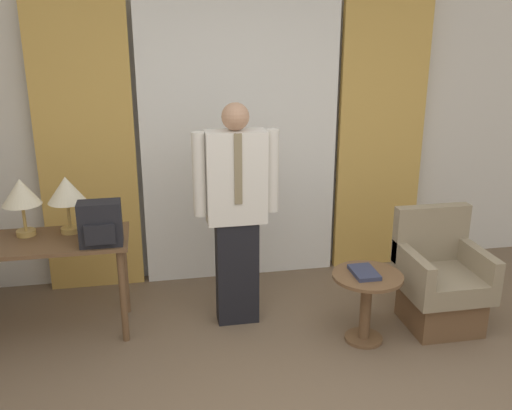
{
  "coord_description": "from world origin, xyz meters",
  "views": [
    {
      "loc": [
        -0.79,
        -2.13,
        2.3
      ],
      "look_at": [
        -0.05,
        1.71,
        1.01
      ],
      "focal_mm": 40.0,
      "sensor_mm": 36.0,
      "label": 1
    }
  ],
  "objects_px": {
    "person": "(236,208)",
    "table_lamp_left": "(21,194)",
    "book": "(364,272)",
    "backpack": "(100,224)",
    "desk": "(48,255)",
    "table_lamp_right": "(66,192)",
    "side_table": "(366,296)",
    "armchair": "(440,284)"
  },
  "relations": [
    {
      "from": "table_lamp_left",
      "to": "backpack",
      "type": "bearing_deg",
      "value": -27.81
    },
    {
      "from": "table_lamp_right",
      "to": "book",
      "type": "bearing_deg",
      "value": -17.57
    },
    {
      "from": "backpack",
      "to": "side_table",
      "type": "relative_size",
      "value": 0.6
    },
    {
      "from": "table_lamp_left",
      "to": "backpack",
      "type": "height_order",
      "value": "table_lamp_left"
    },
    {
      "from": "desk",
      "to": "person",
      "type": "xyz_separation_m",
      "value": [
        1.39,
        -0.08,
        0.3
      ]
    },
    {
      "from": "side_table",
      "to": "table_lamp_right",
      "type": "bearing_deg",
      "value": 162.36
    },
    {
      "from": "desk",
      "to": "side_table",
      "type": "xyz_separation_m",
      "value": [
        2.27,
        -0.55,
        -0.28
      ]
    },
    {
      "from": "table_lamp_left",
      "to": "person",
      "type": "distance_m",
      "value": 1.57
    },
    {
      "from": "table_lamp_left",
      "to": "person",
      "type": "bearing_deg",
      "value": -7.29
    },
    {
      "from": "book",
      "to": "table_lamp_left",
      "type": "bearing_deg",
      "value": 164.63
    },
    {
      "from": "backpack",
      "to": "person",
      "type": "bearing_deg",
      "value": 5.75
    },
    {
      "from": "book",
      "to": "backpack",
      "type": "bearing_deg",
      "value": 168.82
    },
    {
      "from": "desk",
      "to": "table_lamp_left",
      "type": "distance_m",
      "value": 0.48
    },
    {
      "from": "armchair",
      "to": "side_table",
      "type": "relative_size",
      "value": 1.69
    },
    {
      "from": "person",
      "to": "armchair",
      "type": "height_order",
      "value": "person"
    },
    {
      "from": "desk",
      "to": "table_lamp_right",
      "type": "relative_size",
      "value": 2.69
    },
    {
      "from": "table_lamp_left",
      "to": "side_table",
      "type": "distance_m",
      "value": 2.62
    },
    {
      "from": "armchair",
      "to": "side_table",
      "type": "bearing_deg",
      "value": -168.87
    },
    {
      "from": "table_lamp_right",
      "to": "armchair",
      "type": "distance_m",
      "value": 2.91
    },
    {
      "from": "table_lamp_right",
      "to": "armchair",
      "type": "relative_size",
      "value": 0.48
    },
    {
      "from": "person",
      "to": "table_lamp_left",
      "type": "bearing_deg",
      "value": 172.71
    },
    {
      "from": "person",
      "to": "book",
      "type": "xyz_separation_m",
      "value": [
        0.85,
        -0.46,
        -0.39
      ]
    },
    {
      "from": "desk",
      "to": "backpack",
      "type": "distance_m",
      "value": 0.52
    },
    {
      "from": "table_lamp_right",
      "to": "armchair",
      "type": "height_order",
      "value": "table_lamp_right"
    },
    {
      "from": "backpack",
      "to": "side_table",
      "type": "height_order",
      "value": "backpack"
    },
    {
      "from": "desk",
      "to": "backpack",
      "type": "bearing_deg",
      "value": -23.41
    },
    {
      "from": "side_table",
      "to": "table_lamp_left",
      "type": "bearing_deg",
      "value": 164.54
    },
    {
      "from": "backpack",
      "to": "side_table",
      "type": "bearing_deg",
      "value": -11.35
    },
    {
      "from": "table_lamp_left",
      "to": "table_lamp_right",
      "type": "relative_size",
      "value": 1.0
    },
    {
      "from": "armchair",
      "to": "book",
      "type": "height_order",
      "value": "armchair"
    },
    {
      "from": "desk",
      "to": "person",
      "type": "distance_m",
      "value": 1.42
    },
    {
      "from": "desk",
      "to": "armchair",
      "type": "xyz_separation_m",
      "value": [
        2.92,
        -0.42,
        -0.3
      ]
    },
    {
      "from": "person",
      "to": "armchair",
      "type": "distance_m",
      "value": 1.68
    },
    {
      "from": "table_lamp_left",
      "to": "side_table",
      "type": "height_order",
      "value": "table_lamp_left"
    },
    {
      "from": "table_lamp_left",
      "to": "book",
      "type": "bearing_deg",
      "value": -15.37
    },
    {
      "from": "side_table",
      "to": "person",
      "type": "bearing_deg",
      "value": 151.72
    },
    {
      "from": "desk",
      "to": "table_lamp_right",
      "type": "xyz_separation_m",
      "value": [
        0.16,
        0.12,
        0.44
      ]
    },
    {
      "from": "table_lamp_left",
      "to": "backpack",
      "type": "distance_m",
      "value": 0.66
    },
    {
      "from": "desk",
      "to": "side_table",
      "type": "relative_size",
      "value": 2.18
    },
    {
      "from": "table_lamp_right",
      "to": "side_table",
      "type": "height_order",
      "value": "table_lamp_right"
    },
    {
      "from": "armchair",
      "to": "side_table",
      "type": "distance_m",
      "value": 0.66
    },
    {
      "from": "table_lamp_left",
      "to": "armchair",
      "type": "relative_size",
      "value": 0.48
    }
  ]
}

